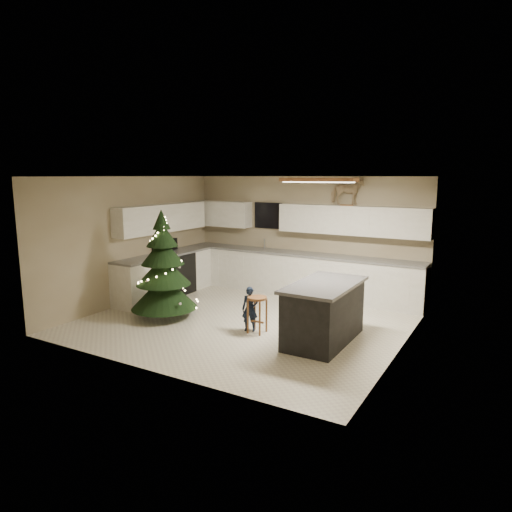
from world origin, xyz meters
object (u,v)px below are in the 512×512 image
Objects in this scene: bar_stool at (257,306)px; island at (324,312)px; rocking_horse at (347,191)px; toddler at (250,309)px; christmas_tree at (163,274)px.

island is at bearing 9.63° from bar_stool.
rocking_horse is (0.55, 2.77, 1.83)m from bar_stool.
toddler reaches higher than bar_stool.
island is 3.08m from christmas_tree.
christmas_tree is at bearing 117.18° from rocking_horse.
toddler is at bearing -172.54° from island.
rocking_horse reaches higher than island.
island is 1.29m from toddler.
christmas_tree is 4.08m from rocking_horse.
christmas_tree is 2.82× the size of rocking_horse.
rocking_horse is (-0.56, 2.58, 1.82)m from island.
bar_stool is 1.97m from christmas_tree.
island is 2.37× the size of rocking_horse.
island reaches higher than bar_stool.
christmas_tree is 2.65× the size of toddler.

